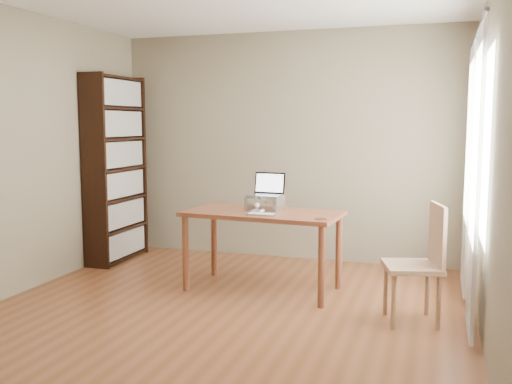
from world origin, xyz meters
name	(u,v)px	position (x,y,z in m)	size (l,w,h in m)	color
room	(218,158)	(0.03, 0.01, 1.30)	(4.04, 4.54, 2.64)	brown
bookshelf	(116,169)	(-1.83, 1.55, 1.05)	(0.30, 0.90, 2.10)	black
curtains	(472,172)	(1.92, 0.80, 1.17)	(0.03, 1.90, 2.25)	silver
desk	(263,221)	(0.12, 0.90, 0.66)	(1.49, 0.83, 0.75)	brown
laptop_stand	(265,201)	(0.12, 0.98, 0.83)	(0.32, 0.25, 0.13)	#BBBEC0
laptop	(267,190)	(0.12, 1.04, 0.94)	(0.32, 0.28, 0.22)	#BBBEC0
keyboard	(261,214)	(0.17, 0.68, 0.76)	(0.26, 0.11, 0.02)	#BBBEC0
coaster	(321,219)	(0.72, 0.64, 0.75)	(0.11, 0.11, 0.01)	#54331D
cat	(266,203)	(0.11, 1.01, 0.82)	(0.25, 0.49, 0.16)	#4B413B
chair	(422,260)	(1.57, 0.42, 0.51)	(0.51, 0.51, 0.95)	tan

